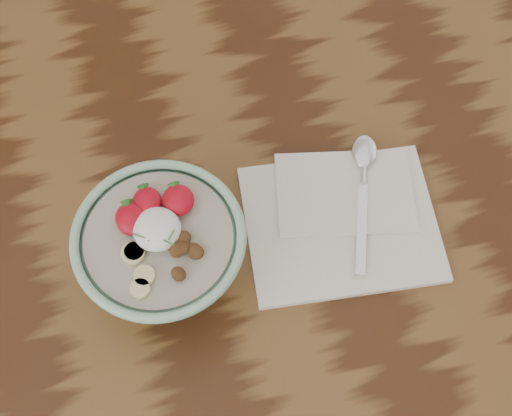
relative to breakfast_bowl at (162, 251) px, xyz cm
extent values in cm
cube|color=#381D0E|center=(0.76, 5.62, -8.64)|extent=(160.00, 90.00, 4.00)
cylinder|color=#4C2D19|center=(72.76, 42.62, -46.14)|extent=(7.00, 7.00, 71.00)
cylinder|color=#8FC0A1|center=(0.00, -0.06, -6.03)|extent=(8.57, 8.57, 1.22)
torus|color=#8FC0A1|center=(0.00, -0.06, 3.96)|extent=(19.48, 19.48, 1.12)
cylinder|color=#B4AE95|center=(0.00, -0.06, 3.35)|extent=(16.52, 16.52, 1.02)
ellipsoid|color=white|center=(0.13, 0.48, 4.88)|extent=(5.31, 5.31, 2.92)
ellipsoid|color=#AC0719|center=(3.28, 3.25, 4.83)|extent=(3.53, 3.89, 1.94)
cone|color=#286623|center=(3.28, 4.84, 5.13)|extent=(1.40, 1.03, 1.52)
ellipsoid|color=#AC0719|center=(-0.05, 4.22, 4.74)|extent=(3.22, 3.54, 1.77)
cone|color=#286623|center=(-0.05, 5.67, 5.04)|extent=(1.40, 1.03, 1.52)
ellipsoid|color=#AC0719|center=(-2.36, 2.40, 4.72)|extent=(3.15, 3.46, 1.73)
cone|color=#286623|center=(-2.36, 3.82, 5.02)|extent=(1.40, 1.03, 1.52)
ellipsoid|color=#AC0719|center=(-2.26, 2.73, 4.81)|extent=(3.46, 3.81, 1.91)
cone|color=#286623|center=(-2.26, 4.29, 5.11)|extent=(1.40, 1.03, 1.52)
cylinder|color=beige|center=(-2.50, -4.10, 4.26)|extent=(2.32, 2.32, 0.70)
cylinder|color=beige|center=(-3.28, -5.37, 4.26)|extent=(2.16, 2.16, 0.70)
cylinder|color=beige|center=(-2.86, -1.07, 4.26)|extent=(2.21, 2.21, 0.70)
cylinder|color=beige|center=(-3.08, -1.23, 4.26)|extent=(2.59, 2.59, 0.70)
ellipsoid|color=#553219|center=(1.99, -1.70, 4.43)|extent=(2.18, 2.21, 0.94)
ellipsoid|color=#553219|center=(2.60, -1.20, 4.44)|extent=(2.42, 2.40, 1.33)
ellipsoid|color=#553219|center=(1.61, -2.27, 4.56)|extent=(2.42, 2.55, 1.47)
ellipsoid|color=#553219|center=(2.88, -2.18, 4.30)|extent=(1.60, 1.58, 0.77)
ellipsoid|color=#553219|center=(2.12, -0.03, 4.38)|extent=(1.50, 1.75, 0.97)
ellipsoid|color=#553219|center=(3.46, -3.22, 4.45)|extent=(2.17, 2.13, 1.10)
ellipsoid|color=#553219|center=(3.36, -2.65, 4.34)|extent=(1.61, 1.50, 0.82)
ellipsoid|color=#553219|center=(1.02, -5.07, 4.49)|extent=(2.06, 2.22, 1.26)
ellipsoid|color=#553219|center=(1.42, -1.58, 4.47)|extent=(2.27, 2.30, 1.34)
ellipsoid|color=#553219|center=(2.05, -2.28, 4.57)|extent=(2.22, 1.99, 1.08)
cylinder|color=#387833|center=(1.43, -1.08, 5.86)|extent=(0.99, 1.05, 0.22)
cylinder|color=#387833|center=(0.44, 0.12, 5.86)|extent=(0.75, 1.61, 0.24)
cylinder|color=#387833|center=(0.67, 0.24, 5.86)|extent=(1.64, 0.53, 0.24)
cylinder|color=#387833|center=(-1.89, -0.12, 5.86)|extent=(1.21, 1.04, 0.23)
cylinder|color=#387833|center=(0.94, -1.84, 5.86)|extent=(1.03, 0.99, 0.22)
cylinder|color=#387833|center=(0.28, 1.08, 5.86)|extent=(0.49, 1.41, 0.23)
cylinder|color=#387833|center=(0.35, 1.05, 5.86)|extent=(1.02, 0.80, 0.22)
cylinder|color=#387833|center=(-0.61, -0.90, 5.86)|extent=(1.11, 0.38, 0.22)
cylinder|color=#387833|center=(1.08, 0.35, 5.86)|extent=(0.77, 1.30, 0.23)
cylinder|color=#387833|center=(0.61, -0.02, 5.86)|extent=(0.76, 1.71, 0.24)
cube|color=white|center=(22.37, -0.61, -6.19)|extent=(26.61, 22.83, 0.92)
cube|color=white|center=(24.21, 3.05, -5.45)|extent=(19.93, 16.08, 0.55)
cube|color=silver|center=(24.29, -2.45, -4.99)|extent=(5.96, 11.87, 0.38)
cylinder|color=silver|center=(27.36, 4.74, -4.80)|extent=(1.97, 3.27, 0.75)
ellipsoid|color=silver|center=(28.58, 7.59, -4.66)|extent=(4.98, 5.85, 1.03)
camera|label=1|loc=(0.72, -33.04, 75.55)|focal=50.00mm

